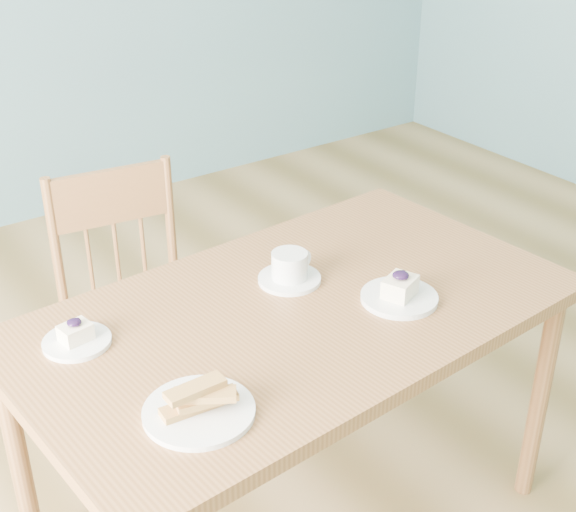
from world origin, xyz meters
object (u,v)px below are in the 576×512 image
(biscotti_plate, at_px, (198,405))
(dining_chair, at_px, (134,312))
(cheesecake_plate_far, at_px, (76,338))
(dining_table, at_px, (295,332))
(coffee_cup, at_px, (290,269))
(cheesecake_plate_near, at_px, (400,293))

(biscotti_plate, bearing_deg, dining_chair, 74.33)
(cheesecake_plate_far, xyz_separation_m, biscotti_plate, (0.10, -0.35, 0.01))
(dining_table, height_order, cheesecake_plate_far, cheesecake_plate_far)
(dining_table, xyz_separation_m, coffee_cup, (0.06, 0.11, 0.10))
(coffee_cup, bearing_deg, biscotti_plate, -149.58)
(cheesecake_plate_far, distance_m, biscotti_plate, 0.36)
(dining_table, bearing_deg, cheesecake_plate_far, 158.08)
(dining_table, bearing_deg, dining_chair, 99.74)
(cheesecake_plate_near, distance_m, cheesecake_plate_far, 0.73)
(biscotti_plate, bearing_deg, coffee_cup, 35.69)
(cheesecake_plate_near, bearing_deg, dining_table, 152.32)
(cheesecake_plate_near, distance_m, coffee_cup, 0.27)
(coffee_cup, bearing_deg, dining_chair, 107.57)
(cheesecake_plate_far, distance_m, coffee_cup, 0.53)
(dining_chair, relative_size, cheesecake_plate_near, 4.59)
(cheesecake_plate_far, height_order, coffee_cup, coffee_cup)
(dining_chair, xyz_separation_m, cheesecake_plate_near, (0.36, -0.71, 0.28))
(dining_table, height_order, cheesecake_plate_near, cheesecake_plate_near)
(dining_table, distance_m, cheesecake_plate_far, 0.50)
(dining_chair, distance_m, biscotti_plate, 0.87)
(cheesecake_plate_far, bearing_deg, coffee_cup, -4.74)
(dining_table, distance_m, coffee_cup, 0.16)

